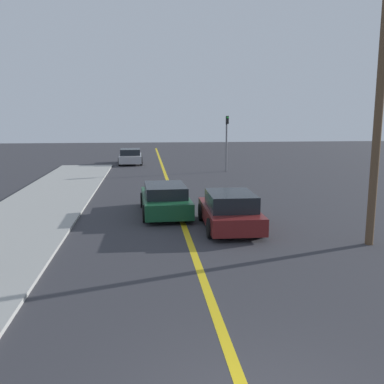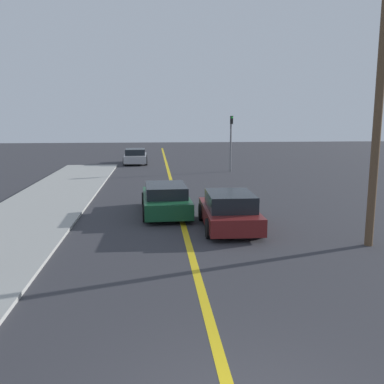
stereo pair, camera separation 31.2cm
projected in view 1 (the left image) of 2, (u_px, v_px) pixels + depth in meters
road_center_line at (171, 189)px, 22.72m from camera, size 0.20×60.00×0.01m
sidewalk_left at (44, 203)px, 18.78m from camera, size 3.82×29.23×0.10m
car_near_right_lane at (230, 211)px, 14.63m from camera, size 1.89×3.85×1.27m
car_ahead_center at (165, 199)px, 16.82m from camera, size 1.98×4.24×1.19m
car_far_distant at (130, 157)px, 34.74m from camera, size 1.95×4.06×1.23m
traffic_light at (227, 137)px, 29.53m from camera, size 0.18×0.40×3.84m
utility_pole at (378, 116)px, 12.22m from camera, size 0.24×0.24×7.60m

